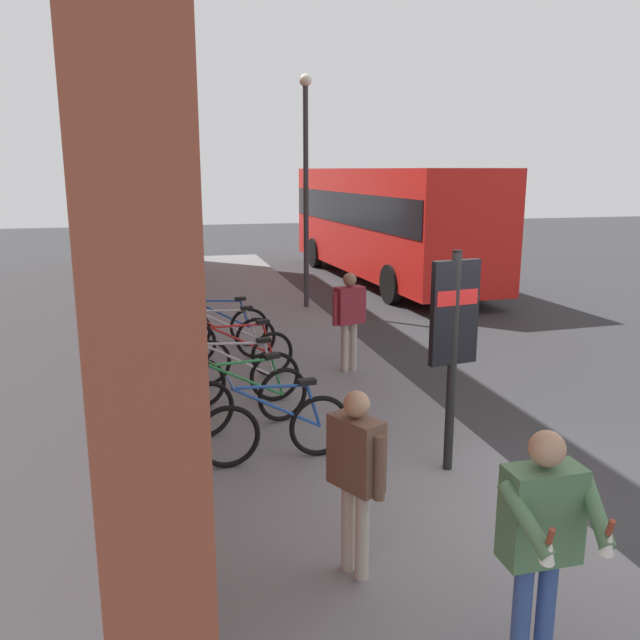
{
  "coord_description": "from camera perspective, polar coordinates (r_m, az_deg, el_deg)",
  "views": [
    {
      "loc": [
        -5.19,
        3.72,
        3.32
      ],
      "look_at": [
        2.28,
        1.86,
        1.56
      ],
      "focal_mm": 36.96,
      "sensor_mm": 36.0,
      "label": 1
    }
  ],
  "objects": [
    {
      "name": "pedestrian_near_bus",
      "position": [
        5.27,
        3.12,
        -12.42
      ],
      "size": [
        0.54,
        0.4,
        1.56
      ],
      "color": "#B2A599",
      "rests_on": "sidewalk_pavement"
    },
    {
      "name": "bicycle_leaning_wall",
      "position": [
        7.43,
        -3.87,
        -9.36
      ],
      "size": [
        0.48,
        1.77,
        0.97
      ],
      "color": "black",
      "rests_on": "sidewalk_pavement"
    },
    {
      "name": "bicycle_end_of_row",
      "position": [
        12.15,
        -8.56,
        -0.62
      ],
      "size": [
        0.48,
        1.77,
        0.97
      ],
      "color": "black",
      "rests_on": "sidewalk_pavement"
    },
    {
      "name": "street_lamp",
      "position": [
        15.43,
        -1.23,
        12.6
      ],
      "size": [
        0.28,
        0.28,
        5.27
      ],
      "color": "#333338",
      "rests_on": "sidewalk_pavement"
    },
    {
      "name": "bicycle_far_end",
      "position": [
        9.2,
        -7.08,
        -4.99
      ],
      "size": [
        0.48,
        1.77,
        0.97
      ],
      "color": "black",
      "rests_on": "sidewalk_pavement"
    },
    {
      "name": "ground",
      "position": [
        12.59,
        8.56,
        -2.54
      ],
      "size": [
        60.0,
        60.0,
        0.0
      ],
      "primitive_type": "plane",
      "color": "#2D2D30"
    },
    {
      "name": "station_facade",
      "position": [
        14.25,
        -15.02,
        18.15
      ],
      "size": [
        22.0,
        0.65,
        9.46
      ],
      "color": "brown",
      "rests_on": "ground"
    },
    {
      "name": "transit_info_sign",
      "position": [
        7.0,
        11.52,
        -0.58
      ],
      "size": [
        0.17,
        0.56,
        2.4
      ],
      "color": "black",
      "rests_on": "sidewalk_pavement"
    },
    {
      "name": "sidewalk_pavement",
      "position": [
        13.73,
        -5.35,
        -0.89
      ],
      "size": [
        24.0,
        3.5,
        0.12
      ],
      "primitive_type": "cube",
      "color": "slate",
      "rests_on": "ground"
    },
    {
      "name": "tourist_with_hotdogs",
      "position": [
        4.46,
        18.7,
        -16.87
      ],
      "size": [
        0.56,
        0.65,
        1.68
      ],
      "color": "#334C8C",
      "rests_on": "sidewalk_pavement"
    },
    {
      "name": "city_bus",
      "position": [
        20.05,
        5.67,
        8.84
      ],
      "size": [
        10.62,
        3.09,
        3.35
      ],
      "color": "red",
      "rests_on": "ground"
    },
    {
      "name": "bicycle_beside_lamp",
      "position": [
        8.35,
        -6.38,
        -6.85
      ],
      "size": [
        0.68,
        1.7,
        0.97
      ],
      "color": "black",
      "rests_on": "sidewalk_pavement"
    },
    {
      "name": "bicycle_nearest_sign",
      "position": [
        10.22,
        -6.8,
        -3.16
      ],
      "size": [
        0.61,
        1.73,
        0.97
      ],
      "color": "black",
      "rests_on": "sidewalk_pavement"
    },
    {
      "name": "pedestrian_by_facade",
      "position": [
        10.52,
        2.57,
        0.73
      ],
      "size": [
        0.34,
        0.6,
        1.61
      ],
      "color": "#B2A599",
      "rests_on": "sidewalk_pavement"
    },
    {
      "name": "bicycle_under_window",
      "position": [
        11.29,
        -8.1,
        -1.64
      ],
      "size": [
        0.48,
        1.76,
        0.97
      ],
      "color": "black",
      "rests_on": "sidewalk_pavement"
    }
  ]
}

